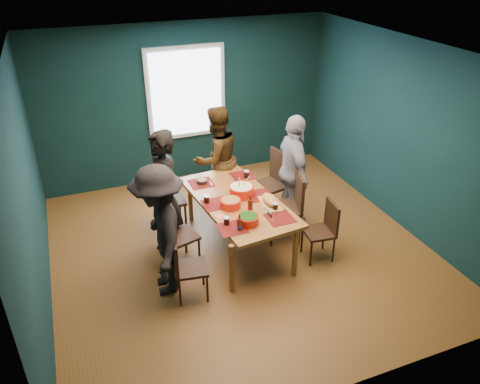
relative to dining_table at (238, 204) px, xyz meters
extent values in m
cube|color=brown|center=(-0.01, -0.11, -0.67)|extent=(5.00, 5.00, 0.01)
cube|color=white|center=(-0.01, -0.11, 2.03)|extent=(5.00, 5.00, 0.01)
cube|color=#0E2A2F|center=(-2.51, -0.11, 0.68)|extent=(0.01, 5.00, 2.70)
cube|color=#0E2A2F|center=(2.49, -0.11, 0.68)|extent=(0.01, 5.00, 2.70)
cube|color=#0E2A2F|center=(-0.01, 2.39, 0.68)|extent=(5.00, 0.01, 2.70)
cube|color=#0E2A2F|center=(-0.01, -2.61, 0.68)|extent=(5.00, 0.01, 2.70)
cube|color=beige|center=(-0.01, 2.36, 0.88)|extent=(1.35, 0.06, 1.55)
cube|color=brown|center=(0.00, 0.00, 0.05)|extent=(1.17, 2.04, 0.05)
cylinder|color=brown|center=(-0.43, -0.89, -0.32)|extent=(0.07, 0.07, 0.69)
cylinder|color=brown|center=(0.43, -0.89, -0.32)|extent=(0.07, 0.07, 0.69)
cylinder|color=brown|center=(-0.43, 0.89, -0.32)|extent=(0.07, 0.07, 0.69)
cylinder|color=brown|center=(0.43, 0.89, -0.32)|extent=(0.07, 0.07, 0.69)
cube|color=black|center=(-0.78, 0.79, -0.20)|extent=(0.45, 0.45, 0.04)
cube|color=black|center=(-0.97, 0.80, 0.06)|extent=(0.05, 0.44, 0.48)
cylinder|color=black|center=(-0.97, 0.61, -0.44)|extent=(0.03, 0.03, 0.45)
cylinder|color=black|center=(-0.59, 0.60, -0.44)|extent=(0.03, 0.03, 0.45)
cylinder|color=black|center=(-0.96, 0.98, -0.44)|extent=(0.03, 0.03, 0.45)
cylinder|color=black|center=(-0.58, 0.98, -0.44)|extent=(0.03, 0.03, 0.45)
cube|color=black|center=(-0.85, -0.12, -0.24)|extent=(0.50, 0.50, 0.04)
cube|color=black|center=(-1.03, -0.17, 0.00)|extent=(0.14, 0.40, 0.44)
cylinder|color=black|center=(-0.97, -0.33, -0.46)|extent=(0.03, 0.03, 0.41)
cylinder|color=black|center=(-0.64, -0.24, -0.46)|extent=(0.03, 0.03, 0.41)
cylinder|color=black|center=(-1.07, 0.00, -0.46)|extent=(0.03, 0.03, 0.41)
cylinder|color=black|center=(-0.73, 0.09, -0.46)|extent=(0.03, 0.03, 0.41)
cube|color=black|center=(-0.90, -0.78, -0.26)|extent=(0.43, 0.43, 0.04)
cube|color=black|center=(-1.07, -0.76, -0.04)|extent=(0.09, 0.38, 0.42)
cylinder|color=black|center=(-1.09, -0.92, -0.48)|extent=(0.03, 0.03, 0.39)
cylinder|color=black|center=(-0.76, -0.97, -0.48)|extent=(0.03, 0.03, 0.39)
cylinder|color=black|center=(-1.04, -0.60, -0.48)|extent=(0.03, 0.03, 0.39)
cylinder|color=black|center=(-0.72, -0.65, -0.48)|extent=(0.03, 0.03, 0.39)
cube|color=black|center=(0.75, 0.64, -0.18)|extent=(0.54, 0.54, 0.04)
cube|color=black|center=(0.95, 0.68, 0.09)|extent=(0.14, 0.46, 0.50)
cylinder|color=black|center=(0.60, 0.40, -0.44)|extent=(0.03, 0.03, 0.47)
cylinder|color=black|center=(0.99, 0.49, -0.44)|extent=(0.03, 0.03, 0.47)
cylinder|color=black|center=(0.52, 0.79, -0.44)|extent=(0.03, 0.03, 0.47)
cylinder|color=black|center=(0.90, 0.87, -0.44)|extent=(0.03, 0.03, 0.47)
cube|color=black|center=(0.67, -0.06, -0.18)|extent=(0.57, 0.57, 0.04)
cube|color=black|center=(0.87, -0.12, 0.09)|extent=(0.17, 0.45, 0.50)
cylinder|color=black|center=(0.43, -0.19, -0.44)|extent=(0.03, 0.03, 0.47)
cylinder|color=black|center=(0.81, -0.30, -0.44)|extent=(0.03, 0.03, 0.47)
cylinder|color=black|center=(0.54, 0.18, -0.44)|extent=(0.03, 0.03, 0.47)
cylinder|color=black|center=(0.91, 0.07, -0.44)|extent=(0.03, 0.03, 0.47)
cube|color=black|center=(0.90, -0.66, -0.27)|extent=(0.41, 0.41, 0.04)
cube|color=black|center=(1.07, -0.68, -0.05)|extent=(0.08, 0.38, 0.41)
cylinder|color=black|center=(0.72, -0.80, -0.48)|extent=(0.03, 0.03, 0.38)
cylinder|color=black|center=(1.04, -0.83, -0.48)|extent=(0.03, 0.03, 0.38)
cylinder|color=black|center=(0.76, -0.48, -0.48)|extent=(0.03, 0.03, 0.38)
cylinder|color=black|center=(1.07, -0.52, -0.48)|extent=(0.03, 0.03, 0.38)
imported|color=black|center=(-0.97, 0.16, 0.23)|extent=(0.52, 0.71, 1.80)
imported|color=black|center=(0.09, 1.16, 0.17)|extent=(0.97, 0.85, 1.67)
imported|color=white|center=(0.99, 0.31, 0.18)|extent=(0.53, 1.04, 1.69)
imported|color=black|center=(-1.18, -0.52, 0.16)|extent=(0.73, 1.14, 1.67)
cylinder|color=red|center=(-0.16, -0.14, 0.12)|extent=(0.27, 0.27, 0.11)
cylinder|color=#447D2D|center=(-0.16, -0.14, 0.17)|extent=(0.24, 0.24, 0.02)
cylinder|color=red|center=(0.09, 0.10, 0.14)|extent=(0.34, 0.34, 0.14)
cylinder|color=beige|center=(0.09, 0.10, 0.20)|extent=(0.30, 0.30, 0.02)
cylinder|color=tan|center=(0.13, 0.10, 0.25)|extent=(0.10, 0.19, 0.27)
cylinder|color=tan|center=(0.05, 0.10, 0.25)|extent=(0.08, 0.19, 0.27)
cylinder|color=red|center=(-0.10, -0.60, 0.12)|extent=(0.27, 0.27, 0.11)
cylinder|color=#164411|center=(-0.10, -0.60, 0.17)|extent=(0.23, 0.23, 0.02)
cube|color=tan|center=(0.35, -0.27, 0.08)|extent=(0.28, 0.47, 0.02)
ellipsoid|color=#D6954C|center=(0.35, -0.27, 0.14)|extent=(0.21, 0.37, 0.10)
cube|color=#B9BAC1|center=(0.24, -0.45, 0.09)|extent=(0.04, 0.18, 0.00)
cylinder|color=black|center=(0.22, -0.54, 0.10)|extent=(0.03, 0.10, 0.02)
sphere|color=#265A14|center=(0.35, -0.37, 0.14)|extent=(0.03, 0.03, 0.03)
sphere|color=#265A14|center=(0.35, -0.27, 0.14)|extent=(0.03, 0.03, 0.03)
sphere|color=#265A14|center=(0.35, -0.17, 0.14)|extent=(0.03, 0.03, 0.03)
cylinder|color=black|center=(-0.31, 0.63, 0.10)|extent=(0.15, 0.15, 0.06)
cylinder|color=#447D2D|center=(-0.31, 0.63, 0.12)|extent=(0.12, 0.12, 0.01)
cylinder|color=#4D1B0D|center=(-0.25, -0.70, 0.15)|extent=(0.06, 0.06, 0.16)
cylinder|color=#4D1B0D|center=(-0.25, -0.70, 0.26)|extent=(0.02, 0.02, 0.06)
cylinder|color=#1732A1|center=(-0.25, -0.70, 0.12)|extent=(0.06, 0.06, 0.04)
cylinder|color=#4D1B0D|center=(0.03, -0.36, 0.16)|extent=(0.06, 0.06, 0.18)
cylinder|color=#4D1B0D|center=(0.03, -0.36, 0.29)|extent=(0.03, 0.03, 0.07)
cylinder|color=black|center=(-0.35, -0.52, 0.12)|extent=(0.07, 0.07, 0.10)
cylinder|color=silver|center=(-0.35, -0.52, 0.17)|extent=(0.07, 0.07, 0.02)
cylinder|color=black|center=(0.35, -0.43, 0.12)|extent=(0.07, 0.07, 0.10)
cylinder|color=silver|center=(0.35, -0.43, 0.17)|extent=(0.07, 0.07, 0.02)
cylinder|color=black|center=(0.36, 0.57, 0.12)|extent=(0.07, 0.07, 0.11)
cylinder|color=silver|center=(0.36, 0.57, 0.17)|extent=(0.08, 0.08, 0.02)
cylinder|color=black|center=(-0.42, 0.08, 0.12)|extent=(0.07, 0.07, 0.10)
cylinder|color=silver|center=(-0.42, 0.08, 0.17)|extent=(0.08, 0.08, 0.02)
cube|color=#E2605F|center=(0.39, 0.06, 0.07)|extent=(0.19, 0.19, 0.00)
cube|color=#E2605F|center=(-0.36, -0.31, 0.07)|extent=(0.15, 0.15, 0.00)
cube|color=#E2605F|center=(0.30, -0.65, 0.07)|extent=(0.20, 0.20, 0.00)
camera|label=1|loc=(-1.97, -5.10, 3.20)|focal=35.00mm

